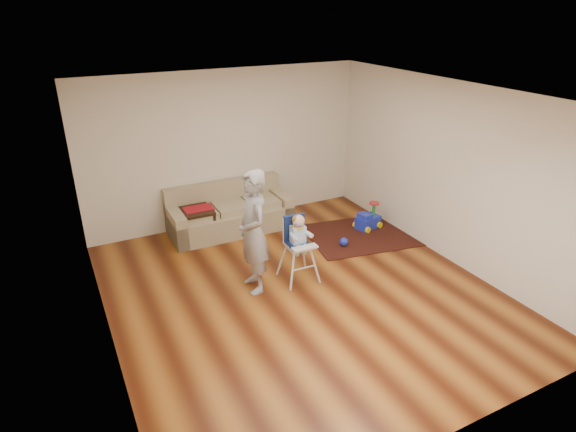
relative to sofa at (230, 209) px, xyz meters
name	(u,v)px	position (x,y,z in m)	size (l,w,h in m)	color
ground	(301,292)	(0.16, -2.30, -0.41)	(5.50, 5.50, 0.00)	#451A0A
room_envelope	(284,152)	(0.16, -1.77, 1.47)	(5.04, 5.52, 2.72)	silver
sofa	(230,209)	(0.00, 0.00, 0.00)	(2.11, 0.88, 0.81)	gray
side_table	(196,225)	(-0.63, -0.07, -0.13)	(0.54, 0.54, 0.54)	black
area_rug	(362,235)	(1.95, -1.22, -0.40)	(1.82, 1.37, 0.01)	black
ride_on_toy	(368,216)	(2.19, -1.04, -0.16)	(0.41, 0.30, 0.45)	#1E31CD
toy_ball	(344,242)	(1.43, -1.43, -0.32)	(0.14, 0.14, 0.14)	#1E31CD
high_chair	(298,249)	(0.29, -1.97, 0.08)	(0.49, 0.49, 1.02)	silver
adult	(253,232)	(-0.37, -1.90, 0.46)	(0.63, 0.42, 1.74)	gray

